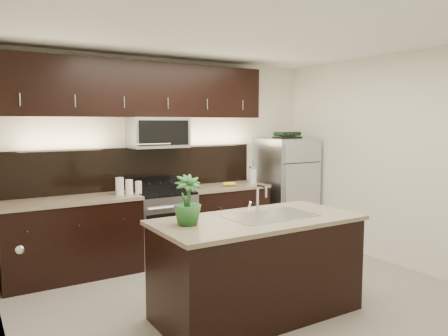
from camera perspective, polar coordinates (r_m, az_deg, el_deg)
ground at (r=4.73m, az=3.58°, el=-16.83°), size 4.50×4.50×0.00m
room_walls at (r=4.27m, az=2.80°, el=4.12°), size 4.52×4.02×2.71m
counter_run at (r=5.81m, az=-9.88°, el=-7.69°), size 3.51×0.65×0.94m
upper_fixtures at (r=5.80m, az=-10.48°, el=8.91°), size 3.49×0.40×1.66m
island at (r=4.26m, az=4.34°, el=-12.66°), size 1.96×0.96×0.94m
sink_faucet at (r=4.23m, az=5.97°, el=-6.03°), size 0.84×0.50×0.28m
refrigerator at (r=6.83m, az=8.16°, el=-2.83°), size 0.77×0.69×1.59m
wine_rack at (r=6.75m, az=8.26°, el=4.23°), size 0.39×0.24×0.10m
plant at (r=3.82m, az=-4.77°, el=-4.21°), size 0.27×0.27×0.44m
canisters at (r=5.55m, az=-12.56°, el=-2.41°), size 0.33×0.10×0.22m
french_press at (r=6.42m, az=3.80°, el=-0.92°), size 0.11×0.11×0.33m
bananas at (r=6.14m, az=0.15°, el=-2.10°), size 0.24×0.21×0.06m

